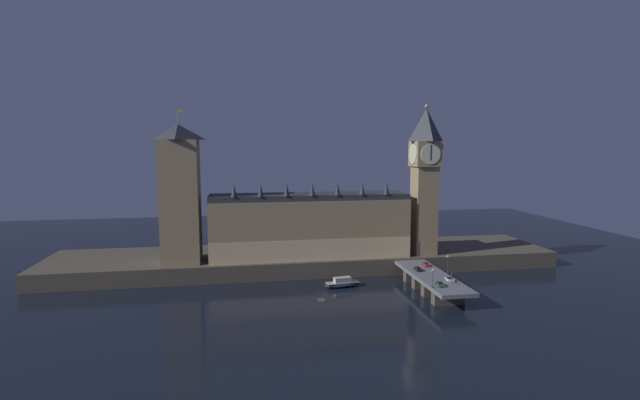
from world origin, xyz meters
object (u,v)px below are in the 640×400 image
at_px(victoria_tower, 180,194).
at_px(street_lamp_near, 433,276).
at_px(car_northbound_trail, 440,284).
at_px(car_northbound_lead, 418,269).
at_px(street_lamp_mid, 448,262).
at_px(clock_tower, 425,176).
at_px(car_southbound_lead, 449,279).
at_px(boat_upstream, 342,283).
at_px(pedestrian_mid_walk, 452,275).
at_px(car_southbound_trail, 426,264).

bearing_deg(victoria_tower, street_lamp_near, -29.15).
distance_m(victoria_tower, car_northbound_trail, 105.83).
bearing_deg(victoria_tower, car_northbound_lead, -16.69).
height_order(car_northbound_trail, street_lamp_mid, street_lamp_mid).
bearing_deg(car_northbound_lead, car_northbound_trail, -90.00).
relative_size(clock_tower, car_southbound_lead, 15.69).
bearing_deg(boat_upstream, street_lamp_mid, -16.34).
height_order(clock_tower, victoria_tower, clock_tower).
bearing_deg(clock_tower, car_northbound_lead, -116.12).
relative_size(car_northbound_trail, pedestrian_mid_walk, 2.55).
height_order(car_northbound_trail, street_lamp_near, street_lamp_near).
height_order(car_northbound_trail, boat_upstream, car_northbound_trail).
bearing_deg(car_southbound_lead, boat_upstream, 150.39).
bearing_deg(car_southbound_lead, car_northbound_lead, 110.43).
distance_m(street_lamp_near, boat_upstream, 37.37).
xyz_separation_m(car_southbound_lead, street_lamp_mid, (3.26, 8.53, 3.89)).
bearing_deg(boat_upstream, clock_tower, 26.35).
xyz_separation_m(car_northbound_trail, car_southbound_lead, (5.72, 4.56, 0.02)).
bearing_deg(street_lamp_mid, car_northbound_trail, -124.43).
xyz_separation_m(pedestrian_mid_walk, street_lamp_near, (-11.83, -10.31, 3.24)).
xyz_separation_m(car_northbound_lead, street_lamp_mid, (8.97, -6.82, 3.90)).
xyz_separation_m(car_northbound_lead, street_lamp_near, (-3.26, -21.54, 3.49)).
bearing_deg(car_northbound_trail, car_southbound_trail, 77.53).
height_order(car_northbound_lead, street_lamp_near, street_lamp_near).
distance_m(car_northbound_lead, street_lamp_mid, 11.93).
bearing_deg(car_northbound_trail, car_northbound_lead, 90.00).
relative_size(car_northbound_lead, car_northbound_trail, 1.05).
relative_size(car_northbound_trail, car_southbound_trail, 0.98).
xyz_separation_m(victoria_tower, pedestrian_mid_walk, (99.17, -38.39, -27.63)).
relative_size(victoria_tower, car_southbound_trail, 13.86).
bearing_deg(clock_tower, street_lamp_near, -108.34).
height_order(car_southbound_trail, street_lamp_near, street_lamp_near).
xyz_separation_m(victoria_tower, street_lamp_near, (87.33, -48.70, -24.39)).
bearing_deg(car_southbound_trail, boat_upstream, -177.20).
bearing_deg(pedestrian_mid_walk, street_lamp_mid, 84.81).
relative_size(pedestrian_mid_walk, street_lamp_mid, 0.24).
xyz_separation_m(car_northbound_trail, boat_upstream, (-28.76, 24.15, -5.52)).
distance_m(car_northbound_lead, car_southbound_lead, 16.38).
relative_size(clock_tower, car_northbound_trail, 14.78).
relative_size(car_northbound_lead, street_lamp_near, 0.70).
bearing_deg(pedestrian_mid_walk, car_northbound_lead, 127.37).
relative_size(car_southbound_trail, boat_upstream, 0.30).
bearing_deg(boat_upstream, car_northbound_trail, -40.03).
relative_size(car_northbound_lead, street_lamp_mid, 0.63).
distance_m(car_northbound_lead, car_southbound_trail, 8.24).
relative_size(car_southbound_lead, street_lamp_near, 0.62).
xyz_separation_m(victoria_tower, car_northbound_lead, (90.59, -27.16, -27.89)).
relative_size(car_southbound_lead, car_southbound_trail, 0.93).
height_order(car_southbound_lead, pedestrian_mid_walk, pedestrian_mid_walk).
height_order(car_northbound_lead, boat_upstream, car_northbound_lead).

